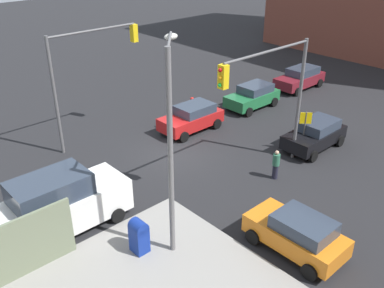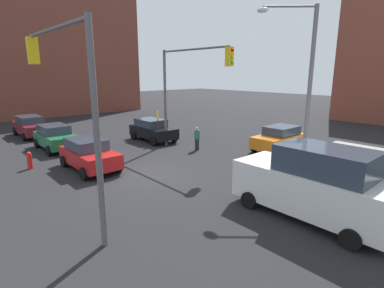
{
  "view_description": "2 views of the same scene",
  "coord_description": "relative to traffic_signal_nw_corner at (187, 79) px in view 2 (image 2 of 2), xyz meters",
  "views": [
    {
      "loc": [
        13.48,
        15.92,
        11.28
      ],
      "look_at": [
        0.44,
        1.73,
        1.46
      ],
      "focal_mm": 40.0,
      "sensor_mm": 36.0,
      "label": 1
    },
    {
      "loc": [
        12.24,
        -7.87,
        5.03
      ],
      "look_at": [
        2.19,
        1.04,
        1.82
      ],
      "focal_mm": 28.0,
      "sensor_mm": 36.0,
      "label": 2
    }
  ],
  "objects": [
    {
      "name": "van_white_delivery",
      "position": [
        9.86,
        -2.7,
        -3.39
      ],
      "size": [
        5.4,
        2.32,
        2.62
      ],
      "color": "white",
      "rests_on": "ground"
    },
    {
      "name": "traffic_signal_se_corner",
      "position": [
        4.49,
        -9.0,
        -0.03
      ],
      "size": [
        5.62,
        0.36,
        6.5
      ],
      "color": "#59595B",
      "rests_on": "ground"
    },
    {
      "name": "ground_plane",
      "position": [
        2.14,
        -4.5,
        -4.67
      ],
      "size": [
        120.0,
        120.0,
        0.0
      ],
      "primitive_type": "plane",
      "color": "black"
    },
    {
      "name": "sedan_orange",
      "position": [
        3.86,
        4.57,
        -3.83
      ],
      "size": [
        2.02,
        3.86,
        1.62
      ],
      "color": "orange",
      "rests_on": "ground"
    },
    {
      "name": "warning_sign_two_way",
      "position": [
        -3.26,
        -0.03,
        -3.03
      ],
      "size": [
        0.48,
        0.48,
        2.4
      ],
      "color": "#4C4C4C",
      "rests_on": "ground"
    },
    {
      "name": "traffic_signal_nw_corner",
      "position": [
        0.0,
        0.0,
        0.0
      ],
      "size": [
        6.13,
        0.36,
        6.5
      ],
      "color": "#59595B",
      "rests_on": "ground"
    },
    {
      "name": "sedan_red",
      "position": [
        -0.67,
        -6.33,
        -3.83
      ],
      "size": [
        4.04,
        2.02,
        1.62
      ],
      "color": "#B21919",
      "rests_on": "ground"
    },
    {
      "name": "coupe_black",
      "position": [
        -4.19,
        0.12,
        -3.83
      ],
      "size": [
        4.0,
        2.02,
        1.62
      ],
      "color": "black",
      "rests_on": "ground"
    },
    {
      "name": "fire_hydrant",
      "position": [
        -2.86,
        -8.7,
        -4.18
      ],
      "size": [
        0.26,
        0.26,
        0.94
      ],
      "color": "red",
      "rests_on": "ground"
    },
    {
      "name": "sedan_maroon",
      "position": [
        -12.07,
        -6.33,
        -3.82
      ],
      "size": [
        4.39,
        2.02,
        1.62
      ],
      "color": "maroon",
      "rests_on": "ground"
    },
    {
      "name": "street_lamp_corner",
      "position": [
        7.09,
        1.03,
        0.03
      ],
      "size": [
        2.0,
        2.05,
        8.0
      ],
      "color": "slate",
      "rests_on": "ground"
    },
    {
      "name": "coupe_green",
      "position": [
        -6.31,
        -6.23,
        -3.83
      ],
      "size": [
        3.98,
        2.02,
        1.62
      ],
      "color": "#1E6638",
      "rests_on": "ground"
    },
    {
      "name": "building_brick_west",
      "position": [
        -29.86,
        -3.88,
        6.15
      ],
      "size": [
        16.0,
        28.0,
        21.63
      ],
      "color": "brown",
      "rests_on": "ground"
    },
    {
      "name": "pedestrian_crossing",
      "position": [
        0.14,
        0.7,
        -3.87
      ],
      "size": [
        0.36,
        0.36,
        1.56
      ],
      "rotation": [
        0.0,
        0.0,
        4.2
      ],
      "color": "#2D664C",
      "rests_on": "ground"
    },
    {
      "name": "mailbox_blue",
      "position": [
        8.34,
        0.5,
        -3.91
      ],
      "size": [
        0.56,
        0.64,
        1.43
      ],
      "color": "navy",
      "rests_on": "ground"
    }
  ]
}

